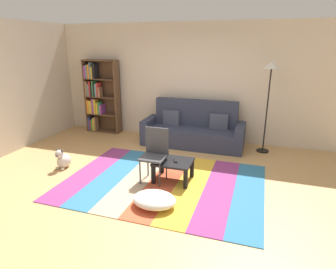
{
  "coord_description": "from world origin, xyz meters",
  "views": [
    {
      "loc": [
        1.59,
        -4.04,
        2.23
      ],
      "look_at": [
        0.05,
        0.62,
        0.65
      ],
      "focal_mm": 30.46,
      "sensor_mm": 36.0,
      "label": 1
    }
  ],
  "objects_px": {
    "pouf": "(154,200)",
    "tv_remote": "(175,161)",
    "standing_lamp": "(270,77)",
    "bookshelf": "(98,96)",
    "couch": "(193,130)",
    "folding_chair": "(155,150)",
    "dog": "(63,160)",
    "coffee_table": "(173,165)"
  },
  "relations": [
    {
      "from": "folding_chair",
      "to": "standing_lamp",
      "type": "bearing_deg",
      "value": 105.71
    },
    {
      "from": "coffee_table",
      "to": "bookshelf",
      "type": "bearing_deg",
      "value": 141.22
    },
    {
      "from": "dog",
      "to": "coffee_table",
      "type": "bearing_deg",
      "value": 3.83
    },
    {
      "from": "bookshelf",
      "to": "tv_remote",
      "type": "relative_size",
      "value": 12.27
    },
    {
      "from": "coffee_table",
      "to": "dog",
      "type": "relative_size",
      "value": 1.57
    },
    {
      "from": "tv_remote",
      "to": "pouf",
      "type": "bearing_deg",
      "value": -119.95
    },
    {
      "from": "standing_lamp",
      "to": "tv_remote",
      "type": "bearing_deg",
      "value": -125.98
    },
    {
      "from": "coffee_table",
      "to": "dog",
      "type": "xyz_separation_m",
      "value": [
        -2.11,
        -0.14,
        -0.13
      ]
    },
    {
      "from": "pouf",
      "to": "couch",
      "type": "bearing_deg",
      "value": 91.87
    },
    {
      "from": "pouf",
      "to": "folding_chair",
      "type": "relative_size",
      "value": 0.7
    },
    {
      "from": "couch",
      "to": "pouf",
      "type": "relative_size",
      "value": 3.6
    },
    {
      "from": "coffee_table",
      "to": "pouf",
      "type": "height_order",
      "value": "coffee_table"
    },
    {
      "from": "couch",
      "to": "coffee_table",
      "type": "distance_m",
      "value": 1.89
    },
    {
      "from": "coffee_table",
      "to": "folding_chair",
      "type": "xyz_separation_m",
      "value": [
        -0.3,
        -0.05,
        0.24
      ]
    },
    {
      "from": "dog",
      "to": "folding_chair",
      "type": "xyz_separation_m",
      "value": [
        1.81,
        0.09,
        0.37
      ]
    },
    {
      "from": "coffee_table",
      "to": "standing_lamp",
      "type": "relative_size",
      "value": 0.33
    },
    {
      "from": "pouf",
      "to": "tv_remote",
      "type": "bearing_deg",
      "value": 86.7
    },
    {
      "from": "couch",
      "to": "pouf",
      "type": "xyz_separation_m",
      "value": [
        0.09,
        -2.74,
        -0.23
      ]
    },
    {
      "from": "pouf",
      "to": "standing_lamp",
      "type": "bearing_deg",
      "value": 62.53
    },
    {
      "from": "dog",
      "to": "folding_chair",
      "type": "distance_m",
      "value": 1.85
    },
    {
      "from": "couch",
      "to": "bookshelf",
      "type": "relative_size",
      "value": 1.23
    },
    {
      "from": "dog",
      "to": "bookshelf",
      "type": "bearing_deg",
      "value": 104.35
    },
    {
      "from": "pouf",
      "to": "dog",
      "type": "relative_size",
      "value": 1.58
    },
    {
      "from": "coffee_table",
      "to": "folding_chair",
      "type": "height_order",
      "value": "folding_chair"
    },
    {
      "from": "couch",
      "to": "dog",
      "type": "distance_m",
      "value": 2.85
    },
    {
      "from": "pouf",
      "to": "folding_chair",
      "type": "xyz_separation_m",
      "value": [
        -0.29,
        0.8,
        0.43
      ]
    },
    {
      "from": "folding_chair",
      "to": "couch",
      "type": "bearing_deg",
      "value": 141.15
    },
    {
      "from": "couch",
      "to": "tv_remote",
      "type": "height_order",
      "value": "couch"
    },
    {
      "from": "bookshelf",
      "to": "standing_lamp",
      "type": "xyz_separation_m",
      "value": [
        4.12,
        -0.25,
        0.65
      ]
    },
    {
      "from": "standing_lamp",
      "to": "bookshelf",
      "type": "bearing_deg",
      "value": 176.59
    },
    {
      "from": "couch",
      "to": "bookshelf",
      "type": "bearing_deg",
      "value": 173.78
    },
    {
      "from": "pouf",
      "to": "folding_chair",
      "type": "bearing_deg",
      "value": 109.59
    },
    {
      "from": "bookshelf",
      "to": "pouf",
      "type": "bearing_deg",
      "value": -48.43
    },
    {
      "from": "coffee_table",
      "to": "tv_remote",
      "type": "bearing_deg",
      "value": -1.27
    },
    {
      "from": "dog",
      "to": "tv_remote",
      "type": "bearing_deg",
      "value": 3.75
    },
    {
      "from": "pouf",
      "to": "tv_remote",
      "type": "relative_size",
      "value": 4.18
    },
    {
      "from": "couch",
      "to": "standing_lamp",
      "type": "bearing_deg",
      "value": 1.37
    },
    {
      "from": "couch",
      "to": "folding_chair",
      "type": "height_order",
      "value": "couch"
    },
    {
      "from": "couch",
      "to": "dog",
      "type": "height_order",
      "value": "couch"
    },
    {
      "from": "couch",
      "to": "bookshelf",
      "type": "xyz_separation_m",
      "value": [
        -2.59,
        0.28,
        0.6
      ]
    },
    {
      "from": "standing_lamp",
      "to": "couch",
      "type": "bearing_deg",
      "value": -178.63
    },
    {
      "from": "tv_remote",
      "to": "dog",
      "type": "bearing_deg",
      "value": 157.1
    }
  ]
}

